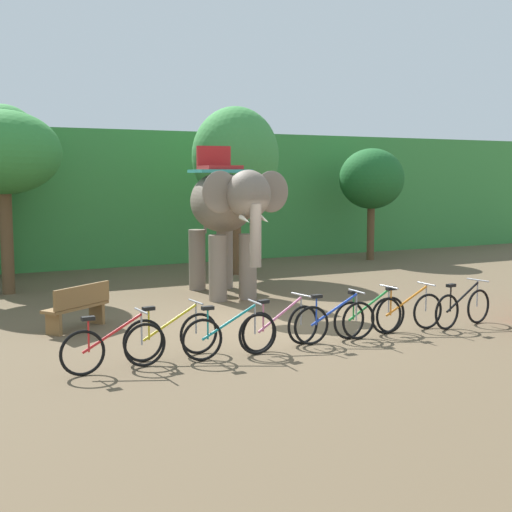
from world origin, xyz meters
The scene contains 16 objects.
ground_plane centered at (0.00, 0.00, 0.00)m, with size 80.00×80.00×0.00m, color brown.
foliage_hedge centered at (0.00, 13.19, 2.26)m, with size 36.00×6.00×4.52m, color #3D8E42.
tree_right centered at (-4.25, 6.42, 3.57)m, with size 2.88×2.88×4.67m.
tree_center centered at (-3.87, 9.51, 3.77)m, with size 2.39×2.39×5.09m.
tree_far_right centered at (2.49, 6.99, 3.57)m, with size 2.64×2.64×5.09m.
tree_center_left centered at (8.42, 8.12, 2.89)m, with size 2.31×2.31×3.98m.
elephant centered at (0.56, 3.54, 2.20)m, with size 2.11×4.21×3.78m.
bike_red centered at (-3.84, -1.86, 0.39)m, with size 1.71×0.52×0.92m.
bike_yellow centered at (-2.77, -1.51, 0.39)m, with size 1.71×0.52×0.92m.
bike_teal centered at (-1.90, -1.95, 0.39)m, with size 1.71×0.52×0.92m.
bike_pink centered at (-0.83, -1.78, 0.39)m, with size 1.69×0.52×0.92m.
bike_blue centered at (0.27, -1.83, 0.39)m, with size 1.71×0.52×0.92m.
bike_green centered at (1.12, -1.72, 0.39)m, with size 1.71×0.52×0.92m.
bike_orange centered at (2.00, -1.74, 0.39)m, with size 1.71×0.52×0.92m.
bike_black centered at (3.28, -1.90, 0.39)m, with size 1.70×0.52×0.92m.
wooden_bench centered at (-3.64, 1.36, 0.48)m, with size 1.47×1.17×0.89m.
Camera 1 is at (-6.72, -12.24, 3.02)m, focal length 49.00 mm.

